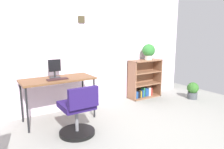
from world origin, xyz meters
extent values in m
cube|color=silver|center=(0.00, 2.15, 1.20)|extent=(5.20, 0.10, 2.40)
cube|color=#3F3623|center=(-0.06, 2.09, 1.71)|extent=(0.13, 0.02, 0.13)
cube|color=brown|center=(-0.68, 1.72, 0.71)|extent=(1.18, 0.55, 0.03)
cylinder|color=black|center=(-1.23, 1.48, 0.35)|extent=(0.03, 0.03, 0.69)
cylinder|color=black|center=(-0.13, 1.48, 0.35)|extent=(0.03, 0.03, 0.69)
cylinder|color=black|center=(-1.23, 1.95, 0.35)|extent=(0.03, 0.03, 0.69)
cylinder|color=black|center=(-0.13, 1.95, 0.35)|extent=(0.03, 0.03, 0.69)
cylinder|color=#262628|center=(-0.70, 1.80, 0.73)|extent=(0.19, 0.19, 0.01)
cylinder|color=#262628|center=(-0.70, 1.80, 0.78)|extent=(0.03, 0.03, 0.10)
cube|color=black|center=(-0.70, 1.79, 0.93)|extent=(0.21, 0.02, 0.20)
cube|color=#321C1E|center=(-0.72, 1.62, 0.73)|extent=(0.33, 0.12, 0.02)
cylinder|color=black|center=(-0.64, 1.06, 0.03)|extent=(0.52, 0.52, 0.05)
cylinder|color=slate|center=(-0.64, 1.06, 0.23)|extent=(0.05, 0.05, 0.35)
cube|color=#251654|center=(-0.64, 1.06, 0.44)|extent=(0.44, 0.44, 0.08)
cube|color=#251654|center=(-0.64, 0.81, 0.62)|extent=(0.42, 0.07, 0.27)
cube|color=brown|center=(1.03, 1.92, 0.43)|extent=(0.02, 0.30, 0.87)
cube|color=brown|center=(1.79, 1.92, 0.43)|extent=(0.02, 0.30, 0.87)
cube|color=brown|center=(1.41, 1.92, 0.85)|extent=(0.78, 0.30, 0.02)
cube|color=brown|center=(1.41, 1.92, 0.01)|extent=(0.78, 0.30, 0.02)
cube|color=brown|center=(1.41, 2.06, 0.43)|extent=(0.78, 0.02, 0.87)
cube|color=brown|center=(1.41, 1.92, 0.31)|extent=(0.73, 0.28, 0.02)
cube|color=brown|center=(1.41, 1.92, 0.59)|extent=(0.73, 0.28, 0.02)
cube|color=#99591E|center=(1.08, 1.91, 0.13)|extent=(0.05, 0.12, 0.20)
cube|color=#1E478C|center=(1.14, 1.91, 0.10)|extent=(0.07, 0.12, 0.15)
cube|color=black|center=(1.21, 1.91, 0.10)|extent=(0.06, 0.12, 0.16)
cube|color=#B79323|center=(1.27, 1.91, 0.10)|extent=(0.03, 0.10, 0.15)
cube|color=#1E478C|center=(1.31, 1.91, 0.11)|extent=(0.05, 0.13, 0.16)
cube|color=#237238|center=(1.36, 1.91, 0.13)|extent=(0.04, 0.10, 0.21)
cube|color=#1E478C|center=(1.41, 1.91, 0.12)|extent=(0.03, 0.11, 0.20)
cube|color=#1E478C|center=(1.46, 1.91, 0.11)|extent=(0.06, 0.11, 0.18)
cube|color=beige|center=(1.52, 1.91, 0.12)|extent=(0.05, 0.12, 0.19)
cube|color=#B22D28|center=(1.58, 1.91, 0.11)|extent=(0.05, 0.11, 0.17)
cylinder|color=#B7B2A8|center=(1.48, 1.90, 0.92)|extent=(0.17, 0.17, 0.10)
sphere|color=#2F7630|center=(1.48, 1.90, 1.08)|extent=(0.28, 0.28, 0.28)
cylinder|color=#474C51|center=(2.24, 1.24, 0.07)|extent=(0.21, 0.21, 0.15)
sphere|color=#316826|center=(2.24, 1.24, 0.25)|extent=(0.25, 0.25, 0.25)
camera|label=1|loc=(-1.77, -1.64, 1.45)|focal=33.77mm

